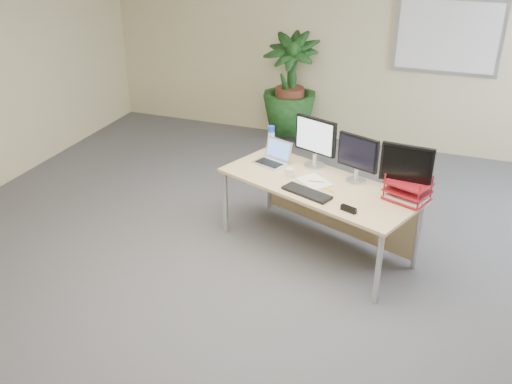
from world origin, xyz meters
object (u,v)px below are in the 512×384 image
at_px(monitor_left, 316,139).
at_px(monitor_right, 358,156).
at_px(laptop, 274,157).
at_px(desk, 324,194).
at_px(floor_plant, 290,89).

distance_m(monitor_left, monitor_right, 0.49).
bearing_deg(laptop, monitor_left, 6.67).
relative_size(desk, floor_plant, 1.34).
height_order(desk, monitor_left, monitor_left).
height_order(monitor_left, monitor_right, monitor_left).
height_order(floor_plant, laptop, floor_plant).
xyz_separation_m(monitor_left, laptop, (-0.40, -0.05, -0.23)).
xyz_separation_m(desk, monitor_right, (0.28, 0.06, 0.41)).
height_order(floor_plant, monitor_right, floor_plant).
relative_size(floor_plant, laptop, 3.90).
relative_size(monitor_left, monitor_right, 1.10).
bearing_deg(floor_plant, laptop, -76.31).
height_order(monitor_left, laptop, monitor_left).
relative_size(floor_plant, monitor_left, 3.02).
bearing_deg(floor_plant, desk, -65.72).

